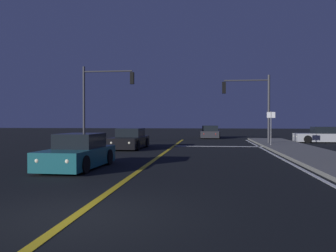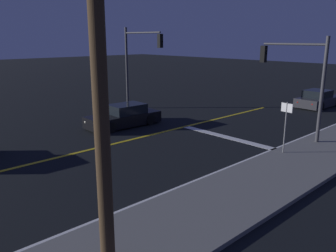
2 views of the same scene
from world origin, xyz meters
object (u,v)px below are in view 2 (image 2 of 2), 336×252
object	(u,v)px
traffic_signal_far_left	(138,56)
traffic_signal_near_right	(298,72)
car_parked_curb_charcoal	(318,99)
street_sign_corner	(286,120)
utility_pole_right	(99,69)
car_side_waiting_black	(124,117)

from	to	relation	value
traffic_signal_far_left	traffic_signal_near_right	bearing A→B (deg)	6.97
traffic_signal_near_right	car_parked_curb_charcoal	bearing A→B (deg)	-72.70
street_sign_corner	car_parked_curb_charcoal	bearing A→B (deg)	107.95
traffic_signal_far_left	street_sign_corner	xyz separation A→B (m)	(12.48, -1.40, -2.35)
car_parked_curb_charcoal	street_sign_corner	world-z (taller)	street_sign_corner
traffic_signal_far_left	street_sign_corner	distance (m)	12.78
car_parked_curb_charcoal	utility_pole_right	world-z (taller)	utility_pole_right
car_parked_curb_charcoal	traffic_signal_far_left	bearing A→B (deg)	-124.56
car_side_waiting_black	traffic_signal_far_left	xyz separation A→B (m)	(-3.02, 3.53, 3.44)
traffic_signal_far_left	utility_pole_right	distance (m)	18.25
car_side_waiting_black	car_parked_curb_charcoal	bearing A→B (deg)	-108.59
traffic_signal_near_right	utility_pole_right	xyz separation A→B (m)	(2.43, -13.22, 1.09)
car_side_waiting_black	street_sign_corner	xyz separation A→B (m)	(9.47, 2.13, 1.09)
traffic_signal_near_right	utility_pole_right	distance (m)	13.49
traffic_signal_far_left	street_sign_corner	world-z (taller)	traffic_signal_far_left
traffic_signal_near_right	traffic_signal_far_left	bearing A→B (deg)	6.97
car_side_waiting_black	traffic_signal_near_right	bearing A→B (deg)	-148.44
car_parked_curb_charcoal	traffic_signal_far_left	xyz separation A→B (m)	(-8.37, -11.30, 3.44)
traffic_signal_near_right	traffic_signal_far_left	distance (m)	11.55
car_side_waiting_black	car_parked_curb_charcoal	xyz separation A→B (m)	(5.35, 14.82, -0.00)
car_parked_curb_charcoal	street_sign_corner	bearing A→B (deg)	-70.06
traffic_signal_near_right	utility_pole_right	bearing A→B (deg)	100.41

